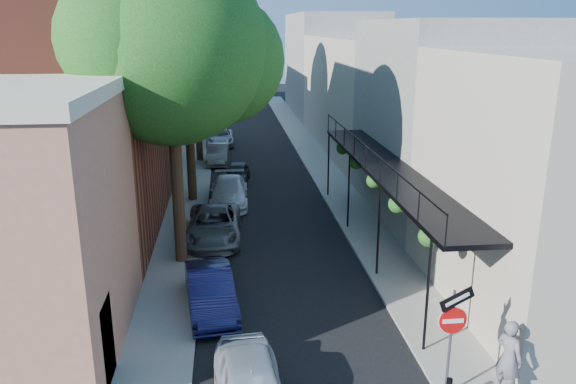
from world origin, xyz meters
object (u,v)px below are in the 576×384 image
object	(u,v)px
oak_far	(202,34)
pedestrian	(509,358)
parked_car_g	(220,137)
parked_car_d	(229,192)
sign_post	(453,325)
oak_near	(183,51)
parked_car_c	(214,225)
parked_car_b	(210,291)
oak_mid	(194,62)
parked_car_f	(218,154)
parked_car_e	(238,173)

from	to	relation	value
oak_far	pedestrian	world-z (taller)	oak_far
parked_car_g	pedestrian	distance (m)	32.23
parked_car_d	parked_car_g	bearing A→B (deg)	93.71
parked_car_d	pedestrian	world-z (taller)	pedestrian
sign_post	oak_near	distance (m)	12.77
oak_near	parked_car_c	xyz separation A→B (m)	(0.77, 2.01, -7.21)
sign_post	parked_car_b	xyz separation A→B (m)	(-5.76, 5.13, -1.37)
pedestrian	oak_mid	bearing A→B (deg)	2.05
oak_mid	oak_near	bearing A→B (deg)	-89.63
oak_far	parked_car_f	xyz separation A→B (m)	(0.75, -1.06, -7.62)
parked_car_e	sign_post	bearing A→B (deg)	-71.17
parked_car_c	parked_car_g	xyz separation A→B (m)	(0.11, 20.05, -0.06)
sign_post	pedestrian	xyz separation A→B (m)	(1.44, -0.08, -0.93)
oak_near	pedestrian	distance (m)	14.04
parked_car_b	parked_car_c	distance (m)	6.17
sign_post	oak_far	world-z (taller)	oak_far
oak_near	parked_car_e	size ratio (longest dim) A/B	3.48
sign_post	pedestrian	world-z (taller)	sign_post
oak_near	oak_mid	bearing A→B (deg)	90.37
oak_near	parked_car_e	distance (m)	13.55
oak_near	parked_car_b	size ratio (longest dim) A/B	2.83
oak_mid	parked_car_e	size ratio (longest dim) A/B	3.11
sign_post	parked_car_b	world-z (taller)	sign_post
parked_car_d	pedestrian	xyz separation A→B (m)	(6.52, -16.37, 0.44)
parked_car_d	parked_car_e	distance (m)	4.26
oak_mid	parked_car_c	world-z (taller)	oak_mid
oak_far	parked_car_f	distance (m)	7.73
oak_near	parked_car_b	bearing A→B (deg)	-79.55
oak_near	pedestrian	size ratio (longest dim) A/B	5.81
parked_car_e	parked_car_f	xyz separation A→B (m)	(-1.20, 4.72, 0.08)
parked_car_b	parked_car_c	bearing A→B (deg)	82.95
parked_car_e	parked_car_f	world-z (taller)	parked_car_f
parked_car_b	pedestrian	size ratio (longest dim) A/B	2.05
parked_car_b	parked_car_g	size ratio (longest dim) A/B	0.92
parked_car_f	pedestrian	distance (m)	26.32
parked_car_b	parked_car_d	distance (m)	11.18
oak_far	parked_car_e	xyz separation A→B (m)	(1.95, -5.78, -7.70)
parked_car_g	pedestrian	bearing A→B (deg)	-77.62
oak_near	oak_far	bearing A→B (deg)	89.96
oak_far	parked_car_b	world-z (taller)	oak_far
sign_post	oak_mid	bearing A→B (deg)	110.86
parked_car_f	parked_car_g	distance (m)	6.12
oak_mid	parked_car_e	world-z (taller)	oak_mid
sign_post	parked_car_b	size ratio (longest dim) A/B	0.74
oak_mid	oak_far	distance (m)	9.12
oak_near	oak_mid	distance (m)	8.01
parked_car_g	oak_near	bearing A→B (deg)	-92.60
parked_car_f	parked_car_g	world-z (taller)	parked_car_f
parked_car_e	parked_car_g	xyz separation A→B (m)	(-1.09, 10.84, 0.05)
oak_far	parked_car_f	world-z (taller)	oak_far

